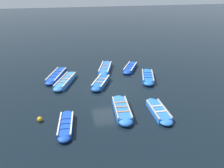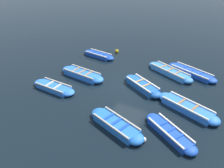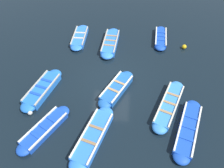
{
  "view_description": "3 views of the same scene",
  "coord_description": "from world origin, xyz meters",
  "views": [
    {
      "loc": [
        15.15,
        -2.81,
        7.8
      ],
      "look_at": [
        0.02,
        0.34,
        0.44
      ],
      "focal_mm": 35.0,
      "sensor_mm": 36.0,
      "label": 1
    },
    {
      "loc": [
        -5.26,
        11.17,
        7.61
      ],
      "look_at": [
        0.73,
        0.71,
        0.42
      ],
      "focal_mm": 35.0,
      "sensor_mm": 36.0,
      "label": 2
    },
    {
      "loc": [
        -9.27,
        -0.76,
        9.31
      ],
      "look_at": [
        -0.87,
        -0.15,
        0.51
      ],
      "focal_mm": 35.0,
      "sensor_mm": 36.0,
      "label": 3
    }
  ],
  "objects": [
    {
      "name": "boat_outer_left",
      "position": [
        4.02,
        2.57,
        0.16
      ],
      "size": [
        3.25,
        0.93,
        0.38
      ],
      "color": "blue",
      "rests_on": "ground"
    },
    {
      "name": "ground_plane",
      "position": [
        0.0,
        0.0,
        0.0
      ],
      "size": [
        120.0,
        120.0,
        0.0
      ],
      "primitive_type": "plane",
      "color": "black"
    },
    {
      "name": "boat_drifting",
      "position": [
        -0.93,
        -0.41,
        0.2
      ],
      "size": [
        3.21,
        2.14,
        0.47
      ],
      "color": "#1E59AD",
      "rests_on": "ground"
    },
    {
      "name": "boat_inner_gap",
      "position": [
        -1.89,
        -3.25,
        0.19
      ],
      "size": [
        3.84,
        2.17,
        0.43
      ],
      "color": "#3884E0",
      "rests_on": "ground"
    },
    {
      "name": "buoy_yellow_far",
      "position": [
        3.42,
        -4.87,
        0.16
      ],
      "size": [
        0.31,
        0.31,
        0.31
      ],
      "primitive_type": "sphere",
      "color": "#EAB214",
      "rests_on": "ground"
    },
    {
      "name": "boat_bow_out",
      "position": [
        3.44,
        0.27,
        0.21
      ],
      "size": [
        3.66,
        1.14,
        0.47
      ],
      "color": "blue",
      "rests_on": "ground"
    },
    {
      "name": "buoy_orange_near",
      "position": [
        -2.86,
        3.97,
        0.13
      ],
      "size": [
        0.26,
        0.26,
        0.26
      ],
      "primitive_type": "sphere",
      "color": "silver",
      "rests_on": "ground"
    },
    {
      "name": "boat_broadside",
      "position": [
        -1.27,
        3.78,
        0.2
      ],
      "size": [
        3.54,
        1.8,
        0.45
      ],
      "color": "blue",
      "rests_on": "ground"
    },
    {
      "name": "boat_outer_right",
      "position": [
        4.37,
        -3.32,
        0.16
      ],
      "size": [
        3.1,
        1.01,
        0.38
      ],
      "color": "#1947B7",
      "rests_on": "ground"
    },
    {
      "name": "boat_end_of_row",
      "position": [
        -3.79,
        2.93,
        0.16
      ],
      "size": [
        3.17,
        2.24,
        0.38
      ],
      "color": "#1947B7",
      "rests_on": "ground"
    },
    {
      "name": "boat_near_quay",
      "position": [
        -3.29,
        -4.01,
        0.16
      ],
      "size": [
        3.9,
        2.02,
        0.38
      ],
      "color": "#1947B7",
      "rests_on": "ground"
    },
    {
      "name": "boat_alongside",
      "position": [
        -4.05,
        0.52,
        0.19
      ],
      "size": [
        3.81,
        1.95,
        0.44
      ],
      "color": "blue",
      "rests_on": "ground"
    }
  ]
}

